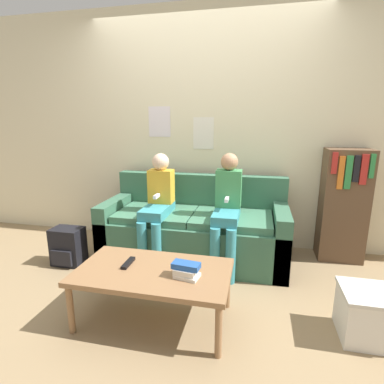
% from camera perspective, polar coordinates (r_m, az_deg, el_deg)
% --- Properties ---
extents(ground_plane, '(10.00, 10.00, 0.00)m').
position_cam_1_polar(ground_plane, '(2.83, -1.70, -16.40)').
color(ground_plane, '#937A56').
extents(wall_back, '(8.00, 0.06, 2.60)m').
position_cam_1_polar(wall_back, '(3.42, 2.30, 11.70)').
color(wall_back, beige).
rests_on(wall_back, ground_plane).
extents(couch, '(1.85, 0.78, 0.83)m').
position_cam_1_polar(couch, '(3.14, 0.53, -7.27)').
color(couch, '#38664C').
rests_on(couch, ground_plane).
extents(coffee_table, '(1.08, 0.60, 0.39)m').
position_cam_1_polar(coffee_table, '(2.20, -7.37, -15.35)').
color(coffee_table, '#8E6642').
rests_on(coffee_table, ground_plane).
extents(person_left, '(0.24, 0.54, 1.09)m').
position_cam_1_polar(person_left, '(2.95, -6.58, -2.10)').
color(person_left, teal).
rests_on(person_left, ground_plane).
extents(person_right, '(0.24, 0.54, 1.11)m').
position_cam_1_polar(person_right, '(2.81, 6.66, -2.78)').
color(person_right, teal).
rests_on(person_right, ground_plane).
extents(tv_remote, '(0.04, 0.17, 0.02)m').
position_cam_1_polar(tv_remote, '(2.27, -12.06, -13.08)').
color(tv_remote, black).
rests_on(tv_remote, coffee_table).
extents(book_stack, '(0.19, 0.14, 0.10)m').
position_cam_1_polar(book_stack, '(2.05, -1.12, -14.65)').
color(book_stack, silver).
rests_on(book_stack, coffee_table).
extents(bookshelf, '(0.43, 0.31, 1.14)m').
position_cam_1_polar(bookshelf, '(3.38, 26.86, -2.25)').
color(bookshelf, brown).
rests_on(bookshelf, ground_plane).
extents(storage_box, '(0.43, 0.35, 0.34)m').
position_cam_1_polar(storage_box, '(2.43, 31.39, -19.42)').
color(storage_box, silver).
rests_on(storage_box, ground_plane).
extents(backpack, '(0.30, 0.24, 0.37)m').
position_cam_1_polar(backpack, '(3.27, -22.55, -9.58)').
color(backpack, black).
rests_on(backpack, ground_plane).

